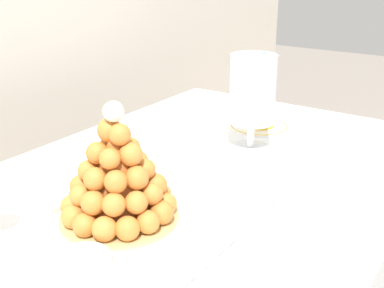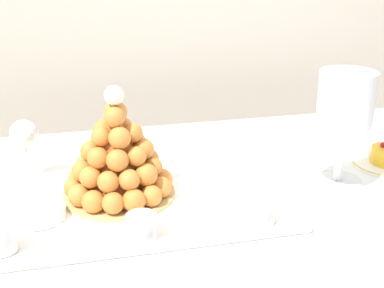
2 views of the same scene
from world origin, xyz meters
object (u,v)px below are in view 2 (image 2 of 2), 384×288
object	(u,v)px
dessert_cup_mid_left	(142,227)
wine_glass	(24,136)
dessert_cup_centre	(260,210)
serving_tray	(131,207)
creme_brulee_ramekin	(40,213)
dessert_cup_left	(1,239)
macaron_goblet	(344,114)
croquembouche	(117,158)

from	to	relation	value
dessert_cup_mid_left	wine_glass	world-z (taller)	wine_glass
dessert_cup_centre	serving_tray	bearing A→B (deg)	153.66
creme_brulee_ramekin	dessert_cup_mid_left	bearing A→B (deg)	-32.38
serving_tray	wine_glass	size ratio (longest dim) A/B	4.52
dessert_cup_left	dessert_cup_mid_left	xyz separation A→B (m)	(0.25, -0.01, -0.00)
creme_brulee_ramekin	macaron_goblet	distance (m)	0.68
dessert_cup_left	dessert_cup_mid_left	size ratio (longest dim) A/B	0.93
wine_glass	creme_brulee_ramekin	bearing A→B (deg)	-81.27
dessert_cup_centre	croquembouche	bearing A→B (deg)	145.99
dessert_cup_left	croquembouche	bearing A→B (deg)	36.58
dessert_cup_centre	macaron_goblet	xyz separation A→B (m)	(0.25, 0.14, 0.13)
serving_tray	creme_brulee_ramekin	xyz separation A→B (m)	(-0.18, -0.01, 0.01)
dessert_cup_centre	wine_glass	bearing A→B (deg)	144.04
serving_tray	dessert_cup_centre	world-z (taller)	dessert_cup_centre
dessert_cup_centre	macaron_goblet	world-z (taller)	macaron_goblet
dessert_cup_centre	dessert_cup_mid_left	bearing A→B (deg)	-178.18
creme_brulee_ramekin	macaron_goblet	world-z (taller)	macaron_goblet
creme_brulee_ramekin	serving_tray	bearing A→B (deg)	2.40
dessert_cup_centre	creme_brulee_ramekin	world-z (taller)	dessert_cup_centre
croquembouche	dessert_cup_mid_left	world-z (taller)	croquembouche
creme_brulee_ramekin	wine_glass	world-z (taller)	wine_glass
dessert_cup_mid_left	dessert_cup_left	bearing A→B (deg)	176.54
serving_tray	dessert_cup_centre	bearing A→B (deg)	-26.34
dessert_cup_centre	creme_brulee_ramekin	xyz separation A→B (m)	(-0.42, 0.11, -0.01)
dessert_cup_left	serving_tray	bearing A→B (deg)	24.69
dessert_cup_centre	macaron_goblet	size ratio (longest dim) A/B	0.22
dessert_cup_centre	wine_glass	size ratio (longest dim) A/B	0.42
serving_tray	dessert_cup_centre	xyz separation A→B (m)	(0.24, -0.12, 0.03)
dessert_cup_left	creme_brulee_ramekin	size ratio (longest dim) A/B	0.53
dessert_cup_mid_left	wine_glass	distance (m)	0.41
dessert_cup_left	wine_glass	world-z (taller)	wine_glass
croquembouche	dessert_cup_left	size ratio (longest dim) A/B	4.56
macaron_goblet	creme_brulee_ramekin	bearing A→B (deg)	-177.27
serving_tray	dessert_cup_centre	size ratio (longest dim) A/B	10.88
dessert_cup_left	macaron_goblet	bearing A→B (deg)	10.55
serving_tray	dessert_cup_mid_left	world-z (taller)	dessert_cup_mid_left
serving_tray	creme_brulee_ramekin	world-z (taller)	creme_brulee_ramekin
croquembouche	wine_glass	world-z (taller)	croquembouche
macaron_goblet	wine_glass	world-z (taller)	macaron_goblet
croquembouche	macaron_goblet	size ratio (longest dim) A/B	0.89
macaron_goblet	serving_tray	bearing A→B (deg)	-177.14
croquembouche	dessert_cup_centre	distance (m)	0.32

